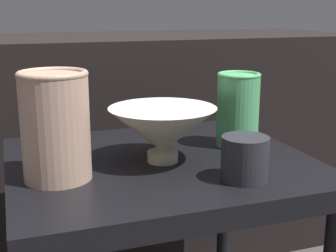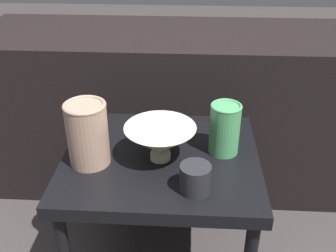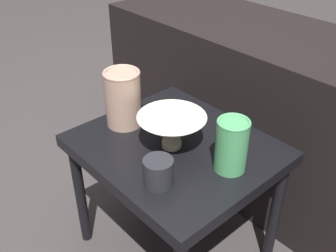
# 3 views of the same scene
# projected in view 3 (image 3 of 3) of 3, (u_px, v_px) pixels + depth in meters

# --- Properties ---
(ground_plane) EXTENTS (8.00, 8.00, 0.00)m
(ground_plane) POSITION_uv_depth(u_px,v_px,m) (174.00, 246.00, 1.46)
(ground_plane) COLOR #383333
(table) EXTENTS (0.58, 0.51, 0.47)m
(table) POSITION_uv_depth(u_px,v_px,m) (176.00, 159.00, 1.24)
(table) COLOR black
(table) RESTS_ON ground_plane
(couch_backdrop) EXTENTS (1.56, 0.50, 0.67)m
(couch_backdrop) POSITION_uv_depth(u_px,v_px,m) (277.00, 117.00, 1.59)
(couch_backdrop) COLOR black
(couch_backdrop) RESTS_ON ground_plane
(bowl) EXTENTS (0.21, 0.21, 0.11)m
(bowl) POSITION_uv_depth(u_px,v_px,m) (172.00, 129.00, 1.16)
(bowl) COLOR beige
(bowl) RESTS_ON table
(vase_textured_left) EXTENTS (0.12, 0.12, 0.19)m
(vase_textured_left) POSITION_uv_depth(u_px,v_px,m) (123.00, 97.00, 1.25)
(vase_textured_left) COLOR tan
(vase_textured_left) RESTS_ON table
(vase_colorful_right) EXTENTS (0.09, 0.09, 0.16)m
(vase_colorful_right) POSITION_uv_depth(u_px,v_px,m) (232.00, 145.00, 1.06)
(vase_colorful_right) COLOR #47995B
(vase_colorful_right) RESTS_ON table
(cup) EXTENTS (0.08, 0.08, 0.08)m
(cup) POSITION_uv_depth(u_px,v_px,m) (158.00, 172.00, 1.03)
(cup) COLOR #232328
(cup) RESTS_ON table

